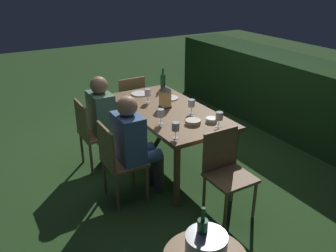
{
  "coord_description": "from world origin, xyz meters",
  "views": [
    {
      "loc": [
        3.45,
        -2.01,
        2.29
      ],
      "look_at": [
        0.0,
        0.0,
        0.52
      ],
      "focal_mm": 38.18,
      "sensor_mm": 36.0,
      "label": 1
    }
  ],
  "objects": [
    {
      "name": "person_in_green",
      "position": [
        -0.4,
        -0.64,
        0.64
      ],
      "size": [
        0.38,
        0.47,
        1.15
      ],
      "color": "#4C7A5B",
      "rests_on": "ground"
    },
    {
      "name": "dining_table",
      "position": [
        0.0,
        0.0,
        0.69
      ],
      "size": [
        1.77,
        0.88,
        0.75
      ],
      "color": "brown",
      "rests_on": "ground"
    },
    {
      "name": "wine_glass_e",
      "position": [
        0.73,
        0.2,
        0.86
      ],
      "size": [
        0.08,
        0.08,
        0.17
      ],
      "color": "silver",
      "rests_on": "dining_table"
    },
    {
      "name": "ground_plane",
      "position": [
        0.0,
        0.0,
        0.0
      ],
      "size": [
        16.0,
        16.0,
        0.0
      ],
      "primitive_type": "plane",
      "color": "#26471E"
    },
    {
      "name": "wine_glass_c",
      "position": [
        0.26,
        0.16,
        0.86
      ],
      "size": [
        0.08,
        0.08,
        0.17
      ],
      "color": "silver",
      "rests_on": "dining_table"
    },
    {
      "name": "plate_a",
      "position": [
        -0.31,
        0.2,
        0.76
      ],
      "size": [
        0.23,
        0.23,
        0.01
      ],
      "primitive_type": "cylinder",
      "color": "white",
      "rests_on": "dining_table"
    },
    {
      "name": "chair_head_far",
      "position": [
        1.13,
        0.0,
        0.49
      ],
      "size": [
        0.4,
        0.42,
        0.87
      ],
      "color": "brown",
      "rests_on": "ground"
    },
    {
      "name": "wine_glass_b",
      "position": [
        -0.34,
        -0.1,
        0.86
      ],
      "size": [
        0.08,
        0.08,
        0.17
      ],
      "color": "silver",
      "rests_on": "dining_table"
    },
    {
      "name": "chair_side_left_b",
      "position": [
        0.4,
        -0.83,
        0.49
      ],
      "size": [
        0.42,
        0.4,
        0.87
      ],
      "color": "brown",
      "rests_on": "ground"
    },
    {
      "name": "wine_glass_a",
      "position": [
        0.73,
        -0.34,
        0.86
      ],
      "size": [
        0.08,
        0.08,
        0.17
      ],
      "color": "silver",
      "rests_on": "dining_table"
    },
    {
      "name": "person_in_blue",
      "position": [
        0.4,
        -0.64,
        0.64
      ],
      "size": [
        0.38,
        0.47,
        1.15
      ],
      "color": "#426699",
      "rests_on": "ground"
    },
    {
      "name": "chair_head_near",
      "position": [
        -1.13,
        0.0,
        0.49
      ],
      "size": [
        0.4,
        0.42,
        0.87
      ],
      "color": "brown",
      "rests_on": "ground"
    },
    {
      "name": "chair_side_left_a",
      "position": [
        -0.4,
        -0.83,
        0.49
      ],
      "size": [
        0.42,
        0.4,
        0.87
      ],
      "color": "brown",
      "rests_on": "ground"
    },
    {
      "name": "wine_glass_d",
      "position": [
        0.35,
        -0.29,
        0.86
      ],
      "size": [
        0.08,
        0.08,
        0.17
      ],
      "color": "silver",
      "rests_on": "dining_table"
    },
    {
      "name": "bowl_bread",
      "position": [
        0.58,
        0.21,
        0.77
      ],
      "size": [
        0.13,
        0.13,
        0.05
      ],
      "color": "silver",
      "rests_on": "dining_table"
    },
    {
      "name": "ice_bucket",
      "position": [
        2.1,
        -0.96,
        0.75
      ],
      "size": [
        0.26,
        0.26,
        0.34
      ],
      "color": "#B2B7BF",
      "rests_on": "side_table"
    },
    {
      "name": "green_bottle_on_table",
      "position": [
        -0.72,
        0.34,
        0.86
      ],
      "size": [
        0.07,
        0.07,
        0.29
      ],
      "color": "#144723",
      "rests_on": "dining_table"
    },
    {
      "name": "hedge_backdrop",
      "position": [
        0.0,
        2.15,
        0.54
      ],
      "size": [
        4.76,
        0.77,
        1.09
      ],
      "primitive_type": "cube",
      "color": "#193816",
      "rests_on": "ground"
    },
    {
      "name": "plate_b",
      "position": [
        -0.66,
        -0.04,
        0.76
      ],
      "size": [
        0.24,
        0.24,
        0.01
      ],
      "primitive_type": "cylinder",
      "color": "white",
      "rests_on": "dining_table"
    },
    {
      "name": "bowl_olives",
      "position": [
        0.52,
        0.01,
        0.77
      ],
      "size": [
        0.17,
        0.17,
        0.05
      ],
      "color": "#BCAD8E",
      "rests_on": "dining_table"
    },
    {
      "name": "lantern_centerpiece",
      "position": [
        -0.07,
        -0.0,
        0.9
      ],
      "size": [
        0.15,
        0.15,
        0.27
      ],
      "color": "black",
      "rests_on": "dining_table"
    }
  ]
}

